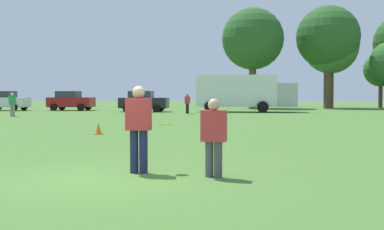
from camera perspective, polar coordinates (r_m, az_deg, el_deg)
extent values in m
plane|color=#47702D|center=(9.42, -10.91, -7.54)|extent=(168.63, 168.63, 0.00)
cylinder|color=#1E234C|center=(9.99, -6.91, -4.34)|extent=(0.18, 0.18, 0.89)
cylinder|color=#1E234C|center=(9.95, -5.81, -4.37)|extent=(0.18, 0.18, 0.89)
cube|color=red|center=(9.91, -6.39, 0.12)|extent=(0.53, 0.33, 0.66)
sphere|color=#D8AD8C|center=(9.90, -6.40, 2.73)|extent=(0.25, 0.25, 0.25)
cylinder|color=#4C4C51|center=(9.42, 3.14, -5.33)|extent=(0.16, 0.16, 0.71)
cylinder|color=#4C4C51|center=(9.47, 2.08, -5.28)|extent=(0.16, 0.16, 0.71)
cube|color=red|center=(9.38, 2.62, -1.31)|extent=(0.51, 0.34, 0.61)
sphere|color=#D8AD8C|center=(9.36, 2.62, 1.25)|extent=(0.23, 0.23, 0.23)
cylinder|color=yellow|center=(9.98, -3.17, -1.13)|extent=(0.27, 0.27, 0.05)
cube|color=#D8590C|center=(19.46, -11.09, -2.24)|extent=(0.32, 0.32, 0.03)
cone|color=orange|center=(19.44, -11.10, -1.53)|extent=(0.24, 0.24, 0.45)
cube|color=silver|center=(47.90, -21.34, 1.43)|extent=(4.28, 2.01, 0.90)
cube|color=#2D333D|center=(48.01, -21.62, 2.29)|extent=(2.08, 1.74, 0.64)
cylinder|color=black|center=(48.20, -19.41, 0.93)|extent=(0.67, 0.25, 0.66)
cylinder|color=black|center=(46.42, -20.49, 0.86)|extent=(0.67, 0.25, 0.66)
cube|color=maroon|center=(46.38, -14.23, 1.50)|extent=(4.28, 2.01, 0.90)
cube|color=#2D333D|center=(46.46, -14.53, 2.38)|extent=(2.08, 1.74, 0.64)
cylinder|color=black|center=(46.88, -12.30, 0.98)|extent=(0.67, 0.25, 0.66)
cylinder|color=black|center=(45.00, -13.13, 0.90)|extent=(0.67, 0.25, 0.66)
cylinder|color=black|center=(47.79, -15.25, 0.98)|extent=(0.67, 0.25, 0.66)
cylinder|color=black|center=(45.95, -16.18, 0.90)|extent=(0.67, 0.25, 0.66)
cube|color=black|center=(41.99, -5.75, 1.45)|extent=(4.28, 2.01, 0.90)
cube|color=#2D333D|center=(42.03, -6.09, 2.43)|extent=(2.08, 1.74, 0.64)
cylinder|color=black|center=(42.72, -3.76, 0.88)|extent=(0.67, 0.25, 0.66)
cylinder|color=black|center=(40.76, -4.27, 0.79)|extent=(0.67, 0.25, 0.66)
cylinder|color=black|center=(43.27, -7.15, 0.88)|extent=(0.67, 0.25, 0.66)
cylinder|color=black|center=(41.33, -7.81, 0.80)|extent=(0.67, 0.25, 0.66)
cube|color=white|center=(41.63, 5.36, 2.89)|extent=(6.92, 2.84, 2.70)
cube|color=#B2B2B7|center=(41.74, 11.13, 2.37)|extent=(1.91, 2.39, 2.00)
cylinder|color=black|center=(43.02, 8.34, 1.07)|extent=(0.97, 0.33, 0.96)
cylinder|color=black|center=(40.29, 8.45, 0.96)|extent=(0.97, 0.33, 0.96)
cylinder|color=black|center=(43.13, 2.46, 1.10)|extent=(0.97, 0.33, 0.96)
cylinder|color=black|center=(40.40, 2.17, 0.99)|extent=(0.97, 0.33, 0.96)
cylinder|color=black|center=(38.24, -0.62, 0.78)|extent=(0.15, 0.15, 0.80)
cylinder|color=black|center=(38.39, -0.49, 0.79)|extent=(0.15, 0.15, 0.80)
cube|color=red|center=(38.30, -0.56, 1.81)|extent=(0.39, 0.50, 0.57)
sphere|color=#8C664C|center=(38.29, -0.56, 2.39)|extent=(0.22, 0.22, 0.22)
cylinder|color=gray|center=(35.88, -20.77, 0.51)|extent=(0.16, 0.16, 0.84)
cylinder|color=gray|center=(35.92, -20.50, 0.52)|extent=(0.16, 0.16, 0.84)
cube|color=#338C4C|center=(35.89, -20.65, 1.65)|extent=(0.51, 0.50, 0.59)
sphere|color=#D8AD8C|center=(35.88, -20.66, 2.30)|extent=(0.23, 0.23, 0.23)
cylinder|color=brown|center=(52.00, 7.23, 3.38)|extent=(0.77, 0.77, 4.64)
sphere|color=#285623|center=(52.32, 7.26, 9.01)|extent=(6.63, 6.63, 6.63)
cylinder|color=brown|center=(53.86, 15.84, 3.33)|extent=(0.79, 0.79, 4.76)
sphere|color=#285623|center=(54.19, 15.92, 8.92)|extent=(6.80, 6.80, 6.80)
cylinder|color=brown|center=(54.33, 16.18, 3.02)|extent=(0.70, 0.70, 4.20)
sphere|color=#3D7033|center=(54.56, 16.24, 7.91)|extent=(6.00, 6.00, 6.00)
cylinder|color=brown|center=(56.48, 21.57, 2.13)|extent=(0.44, 0.44, 2.62)
sphere|color=#33662D|center=(56.53, 21.62, 5.07)|extent=(3.74, 3.74, 3.74)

